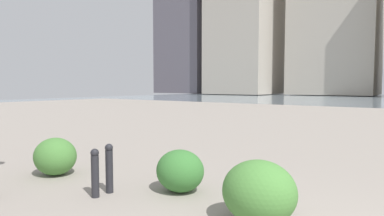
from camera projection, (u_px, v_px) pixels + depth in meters
building_slab at (335, 16)px, 63.34m from camera, size 15.48×11.88×30.67m
building_annex at (246, 9)px, 70.00m from camera, size 12.89×14.69×36.23m
building_highrise at (192, 17)px, 80.03m from camera, size 13.01×13.63×39.21m
bollard_near at (109, 167)px, 5.26m from camera, size 0.13×0.13×0.80m
bollard_mid at (95, 172)px, 5.04m from camera, size 0.13×0.13×0.76m
shrub_low at (180, 171)px, 5.32m from camera, size 0.81×0.73×0.69m
shrub_round at (55, 156)px, 6.32m from camera, size 0.85×0.77×0.72m
shrub_wide at (259, 192)px, 4.08m from camera, size 0.95×0.85×0.80m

